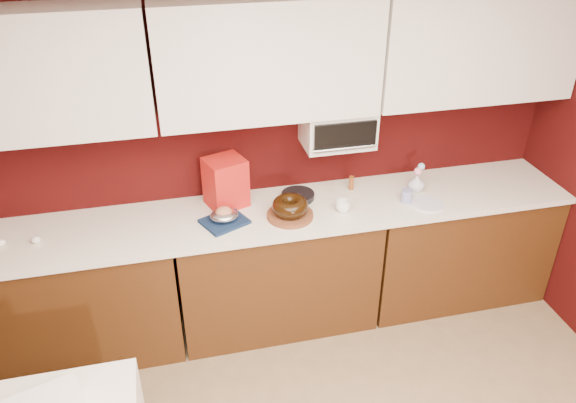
% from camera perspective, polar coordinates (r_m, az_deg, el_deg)
% --- Properties ---
extents(ceiling, '(4.00, 4.50, 0.02)m').
position_cam_1_polar(ceiling, '(1.28, 17.15, 15.95)').
color(ceiling, white).
rests_on(ceiling, wall_back).
extents(wall_back, '(4.00, 0.02, 2.50)m').
position_cam_1_polar(wall_back, '(3.72, -2.37, 6.08)').
color(wall_back, '#350807').
rests_on(wall_back, floor).
extents(base_cabinet_left, '(1.31, 0.58, 0.86)m').
position_cam_1_polar(base_cabinet_left, '(3.90, -20.99, -9.16)').
color(base_cabinet_left, '#45250D').
rests_on(base_cabinet_left, floor).
extents(base_cabinet_center, '(1.31, 0.58, 0.86)m').
position_cam_1_polar(base_cabinet_center, '(3.89, -1.21, -6.87)').
color(base_cabinet_center, '#45250D').
rests_on(base_cabinet_center, floor).
extents(base_cabinet_right, '(1.31, 0.58, 0.86)m').
position_cam_1_polar(base_cabinet_right, '(4.31, 16.44, -4.11)').
color(base_cabinet_right, '#45250D').
rests_on(base_cabinet_right, floor).
extents(countertop, '(4.00, 0.62, 0.04)m').
position_cam_1_polar(countertop, '(3.63, -1.29, -1.23)').
color(countertop, white).
rests_on(countertop, base_cabinet_center).
extents(upper_cabinet_left, '(1.31, 0.33, 0.70)m').
position_cam_1_polar(upper_cabinet_left, '(3.38, -25.27, 11.48)').
color(upper_cabinet_left, white).
rests_on(upper_cabinet_left, wall_back).
extents(upper_cabinet_center, '(1.31, 0.33, 0.70)m').
position_cam_1_polar(upper_cabinet_center, '(3.36, -2.02, 14.27)').
color(upper_cabinet_center, white).
rests_on(upper_cabinet_center, wall_back).
extents(upper_cabinet_right, '(1.31, 0.33, 0.70)m').
position_cam_1_polar(upper_cabinet_right, '(3.84, 18.58, 14.85)').
color(upper_cabinet_right, white).
rests_on(upper_cabinet_right, wall_back).
extents(toaster_oven, '(0.45, 0.30, 0.25)m').
position_cam_1_polar(toaster_oven, '(3.65, 5.05, 7.60)').
color(toaster_oven, white).
rests_on(toaster_oven, upper_cabinet_center).
extents(toaster_oven_door, '(0.40, 0.02, 0.18)m').
position_cam_1_polar(toaster_oven_door, '(3.51, 5.84, 6.59)').
color(toaster_oven_door, black).
rests_on(toaster_oven_door, toaster_oven).
extents(toaster_oven_handle, '(0.42, 0.02, 0.02)m').
position_cam_1_polar(toaster_oven_handle, '(3.53, 5.86, 5.38)').
color(toaster_oven_handle, silver).
rests_on(toaster_oven_handle, toaster_oven).
extents(cake_base, '(0.32, 0.32, 0.03)m').
position_cam_1_polar(cake_base, '(3.55, 0.21, -1.40)').
color(cake_base, brown).
rests_on(cake_base, countertop).
extents(bundt_cake, '(0.26, 0.26, 0.09)m').
position_cam_1_polar(bundt_cake, '(3.51, 0.21, -0.48)').
color(bundt_cake, black).
rests_on(bundt_cake, cake_base).
extents(navy_towel, '(0.33, 0.31, 0.02)m').
position_cam_1_polar(navy_towel, '(3.52, -6.47, -2.03)').
color(navy_towel, '#122443').
rests_on(navy_towel, countertop).
extents(foil_ham_nest, '(0.19, 0.16, 0.06)m').
position_cam_1_polar(foil_ham_nest, '(3.49, -6.52, -1.41)').
color(foil_ham_nest, silver).
rests_on(foil_ham_nest, navy_towel).
extents(roasted_ham, '(0.13, 0.12, 0.07)m').
position_cam_1_polar(roasted_ham, '(3.48, -6.54, -1.06)').
color(roasted_ham, '#C6795A').
rests_on(roasted_ham, foil_ham_nest).
extents(pandoro_box, '(0.30, 0.28, 0.33)m').
position_cam_1_polar(pandoro_box, '(3.64, -6.36, 1.96)').
color(pandoro_box, '#A90B1C').
rests_on(pandoro_box, countertop).
extents(dark_pan, '(0.28, 0.28, 0.04)m').
position_cam_1_polar(dark_pan, '(3.75, 1.01, 0.59)').
color(dark_pan, black).
rests_on(dark_pan, countertop).
extents(coffee_mug, '(0.12, 0.12, 0.09)m').
position_cam_1_polar(coffee_mug, '(3.61, 5.60, -0.34)').
color(coffee_mug, white).
rests_on(coffee_mug, countertop).
extents(blue_jar, '(0.08, 0.08, 0.09)m').
position_cam_1_polar(blue_jar, '(3.78, 11.98, 0.56)').
color(blue_jar, navy).
rests_on(blue_jar, countertop).
extents(flower_vase, '(0.11, 0.11, 0.13)m').
position_cam_1_polar(flower_vase, '(3.92, 12.94, 1.97)').
color(flower_vase, silver).
rests_on(flower_vase, countertop).
extents(flower_pink, '(0.05, 0.05, 0.05)m').
position_cam_1_polar(flower_pink, '(3.88, 13.08, 3.02)').
color(flower_pink, pink).
rests_on(flower_pink, flower_vase).
extents(flower_blue, '(0.05, 0.05, 0.05)m').
position_cam_1_polar(flower_blue, '(3.90, 13.39, 3.48)').
color(flower_blue, '#99D2F5').
rests_on(flower_blue, flower_vase).
extents(china_plate, '(0.27, 0.27, 0.01)m').
position_cam_1_polar(china_plate, '(3.80, 14.01, -0.22)').
color(china_plate, white).
rests_on(china_plate, countertop).
extents(amber_bottle, '(0.04, 0.04, 0.10)m').
position_cam_1_polar(amber_bottle, '(3.86, 6.45, 1.88)').
color(amber_bottle, brown).
rests_on(amber_bottle, countertop).
extents(egg_left, '(0.06, 0.06, 0.04)m').
position_cam_1_polar(egg_left, '(3.69, -27.17, -3.74)').
color(egg_left, white).
rests_on(egg_left, countertop).
extents(egg_right, '(0.06, 0.04, 0.04)m').
position_cam_1_polar(egg_right, '(3.62, -24.23, -3.57)').
color(egg_right, white).
rests_on(egg_right, countertop).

